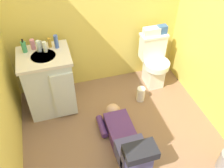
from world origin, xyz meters
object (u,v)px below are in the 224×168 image
at_px(toiletry_bag, 162,29).
at_px(bottle_white, 45,47).
at_px(bottle_clear, 39,46).
at_px(bottle_amber, 50,43).
at_px(soap_dispenser, 24,47).
at_px(person_plumber, 126,139).
at_px(paper_towel_roll, 141,94).
at_px(toilet, 154,61).
at_px(bottle_pink, 33,44).
at_px(tissue_box, 152,31).
at_px(faucet, 41,45).
at_px(bottle_blue, 56,42).
at_px(vanity_cabinet, 49,82).

relative_size(toiletry_bag, bottle_white, 0.98).
relative_size(bottle_clear, bottle_amber, 1.12).
xyz_separation_m(soap_dispenser, bottle_clear, (0.16, -0.03, -0.00)).
relative_size(person_plumber, paper_towel_roll, 5.16).
bearing_deg(person_plumber, soap_dispenser, 130.37).
relative_size(toilet, paper_towel_roll, 3.63).
xyz_separation_m(toiletry_bag, soap_dispenser, (-1.75, -0.05, 0.08)).
bearing_deg(bottle_pink, tissue_box, 0.69).
bearing_deg(soap_dispenser, tissue_box, 1.96).
xyz_separation_m(faucet, bottle_blue, (0.17, -0.03, 0.03)).
height_order(vanity_cabinet, bottle_white, bottle_white).
height_order(bottle_pink, paper_towel_roll, bottle_pink).
xyz_separation_m(bottle_clear, bottle_amber, (0.13, 0.05, -0.01)).
distance_m(person_plumber, bottle_white, 1.38).
xyz_separation_m(vanity_cabinet, faucet, (-0.00, 0.15, 0.45)).
bearing_deg(paper_towel_roll, faucet, 161.96).
relative_size(bottle_pink, bottle_white, 0.96).
relative_size(bottle_amber, paper_towel_roll, 0.58).
bearing_deg(toiletry_bag, vanity_cabinet, -173.37).
relative_size(vanity_cabinet, soap_dispenser, 4.94).
bearing_deg(toilet, soap_dispenser, 178.75).
distance_m(faucet, bottle_amber, 0.10).
height_order(bottle_clear, bottle_amber, bottle_clear).
bearing_deg(paper_towel_roll, bottle_amber, 160.34).
bearing_deg(bottle_clear, tissue_box, 3.45).
height_order(bottle_clear, bottle_white, bottle_clear).
xyz_separation_m(soap_dispenser, paper_towel_roll, (1.34, -0.36, -0.78)).
distance_m(person_plumber, bottle_blue, 1.37).
xyz_separation_m(tissue_box, soap_dispenser, (-1.60, -0.05, 0.09)).
distance_m(tissue_box, bottle_white, 1.38).
xyz_separation_m(bottle_white, paper_towel_roll, (1.12, -0.30, -0.78)).
bearing_deg(toilet, bottle_blue, 178.99).
bearing_deg(person_plumber, toiletry_bag, 51.99).
height_order(vanity_cabinet, soap_dispenser, soap_dispenser).
bearing_deg(bottle_pink, bottle_amber, -4.46).
distance_m(vanity_cabinet, tissue_box, 1.47).
bearing_deg(bottle_pink, bottle_white, -36.51).
bearing_deg(vanity_cabinet, bottle_clear, 109.10).
bearing_deg(toiletry_bag, paper_towel_roll, -134.65).
bearing_deg(vanity_cabinet, tissue_box, 7.33).
relative_size(bottle_white, paper_towel_roll, 0.62).
xyz_separation_m(person_plumber, bottle_amber, (-0.60, 1.07, 0.70)).
relative_size(toilet, bottle_pink, 6.17).
distance_m(soap_dispenser, paper_towel_roll, 1.60).
xyz_separation_m(toilet, toiletry_bag, (0.10, 0.09, 0.44)).
bearing_deg(vanity_cabinet, bottle_blue, 33.51).
relative_size(tissue_box, soap_dispenser, 1.33).
height_order(toiletry_bag, bottle_clear, bottle_clear).
height_order(person_plumber, paper_towel_roll, person_plumber).
xyz_separation_m(vanity_cabinet, bottle_white, (0.03, 0.07, 0.46)).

